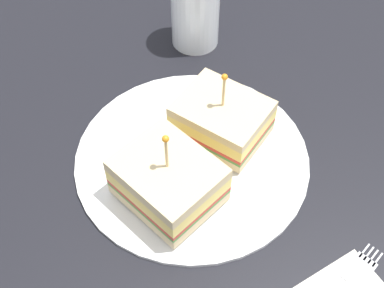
{
  "coord_description": "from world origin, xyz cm",
  "views": [
    {
      "loc": [
        -7.43,
        34.89,
        48.04
      ],
      "look_at": [
        0.0,
        0.0,
        2.86
      ],
      "focal_mm": 48.7,
      "sensor_mm": 36.0,
      "label": 1
    }
  ],
  "objects": [
    {
      "name": "ground_plane",
      "position": [
        0.0,
        0.0,
        -1.0
      ],
      "size": [
        100.4,
        100.4,
        2.0
      ],
      "primitive_type": "cube",
      "color": "black"
    },
    {
      "name": "plate",
      "position": [
        0.0,
        0.0,
        0.43
      ],
      "size": [
        26.74,
        26.74,
        0.86
      ],
      "primitive_type": "cylinder",
      "color": "white",
      "rests_on": "ground_plane"
    },
    {
      "name": "drink_glass",
      "position": [
        3.89,
        -20.35,
        5.24
      ],
      "size": [
        6.42,
        6.42,
        11.21
      ],
      "color": "silver",
      "rests_on": "ground_plane"
    },
    {
      "name": "fork",
      "position": [
        -18.33,
        11.07,
        0.17
      ],
      "size": [
        6.87,
        10.52,
        0.35
      ],
      "color": "silver",
      "rests_on": "ground_plane"
    },
    {
      "name": "sandwich_half_front",
      "position": [
        -2.62,
        -4.01,
        3.22
      ],
      "size": [
        12.01,
        10.97,
        9.35
      ],
      "color": "beige",
      "rests_on": "plate"
    },
    {
      "name": "sandwich_half_back",
      "position": [
        1.29,
        5.77,
        3.52
      ],
      "size": [
        12.92,
        12.41,
        9.93
      ],
      "color": "beige",
      "rests_on": "plate"
    }
  ]
}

